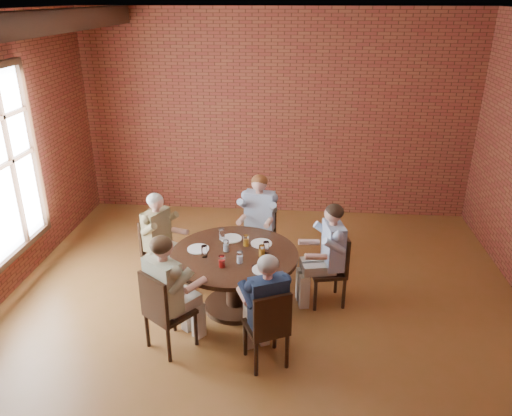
# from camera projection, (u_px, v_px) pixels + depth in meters

# --- Properties ---
(floor) EXTENTS (7.00, 7.00, 0.00)m
(floor) POSITION_uv_depth(u_px,v_px,m) (258.00, 329.00, 5.74)
(floor) COLOR brown
(floor) RESTS_ON ground
(ceiling) EXTENTS (7.00, 7.00, 0.00)m
(ceiling) POSITION_uv_depth(u_px,v_px,m) (259.00, 13.00, 4.40)
(ceiling) COLOR white
(ceiling) RESTS_ON wall_back
(wall_back) EXTENTS (7.00, 0.00, 7.00)m
(wall_back) POSITION_uv_depth(u_px,v_px,m) (277.00, 116.00, 8.28)
(wall_back) COLOR brown
(wall_back) RESTS_ON ground
(dining_table) EXTENTS (1.51, 1.51, 0.75)m
(dining_table) POSITION_uv_depth(u_px,v_px,m) (235.00, 270.00, 5.94)
(dining_table) COLOR black
(dining_table) RESTS_ON floor
(chair_a) EXTENTS (0.49, 0.49, 0.92)m
(chair_a) POSITION_uv_depth(u_px,v_px,m) (334.00, 266.00, 6.09)
(chair_a) COLOR black
(chair_a) RESTS_ON floor
(diner_a) EXTENTS (0.72, 0.63, 1.31)m
(diner_a) POSITION_uv_depth(u_px,v_px,m) (328.00, 255.00, 6.02)
(diner_a) COLOR #3B599B
(diner_a) RESTS_ON floor
(chair_b) EXTENTS (0.48, 0.48, 0.93)m
(chair_b) POSITION_uv_depth(u_px,v_px,m) (260.00, 229.00, 7.04)
(chair_b) COLOR black
(chair_b) RESTS_ON floor
(diner_b) EXTENTS (0.62, 0.72, 1.32)m
(diner_b) POSITION_uv_depth(u_px,v_px,m) (259.00, 221.00, 6.91)
(diner_b) COLOR #919FB8
(diner_b) RESTS_ON floor
(chair_c) EXTENTS (0.52, 0.52, 0.90)m
(chair_c) POSITION_uv_depth(u_px,v_px,m) (157.00, 248.00, 6.54)
(chair_c) COLOR black
(chair_c) RESTS_ON floor
(diner_c) EXTENTS (0.75, 0.70, 1.26)m
(diner_c) POSITION_uv_depth(u_px,v_px,m) (161.00, 240.00, 6.45)
(diner_c) COLOR brown
(diner_c) RESTS_ON floor
(chair_d) EXTENTS (0.60, 0.60, 0.94)m
(chair_d) POSITION_uv_depth(u_px,v_px,m) (163.00, 309.00, 5.23)
(chair_d) COLOR black
(chair_d) RESTS_ON floor
(diner_d) EXTENTS (0.82, 0.84, 1.34)m
(diner_d) POSITION_uv_depth(u_px,v_px,m) (169.00, 293.00, 5.22)
(diner_d) COLOR #BBAF93
(diner_d) RESTS_ON floor
(chair_e) EXTENTS (0.52, 0.52, 0.90)m
(chair_e) POSITION_uv_depth(u_px,v_px,m) (269.00, 326.00, 4.99)
(chair_e) COLOR black
(chair_e) RESTS_ON floor
(diner_e) EXTENTS (0.70, 0.75, 1.27)m
(diner_e) POSITION_uv_depth(u_px,v_px,m) (266.00, 310.00, 5.00)
(diner_e) COLOR #192948
(diner_e) RESTS_ON floor
(plate_a) EXTENTS (0.26, 0.26, 0.01)m
(plate_a) POSITION_uv_depth(u_px,v_px,m) (261.00, 243.00, 6.08)
(plate_a) COLOR white
(plate_a) RESTS_ON dining_table
(plate_b) EXTENTS (0.26, 0.26, 0.01)m
(plate_b) POSITION_uv_depth(u_px,v_px,m) (231.00, 238.00, 6.20)
(plate_b) COLOR white
(plate_b) RESTS_ON dining_table
(plate_c) EXTENTS (0.26, 0.26, 0.01)m
(plate_c) POSITION_uv_depth(u_px,v_px,m) (198.00, 249.00, 5.95)
(plate_c) COLOR white
(plate_c) RESTS_ON dining_table
(plate_d) EXTENTS (0.26, 0.26, 0.01)m
(plate_d) POSITION_uv_depth(u_px,v_px,m) (264.00, 270.00, 5.50)
(plate_d) COLOR white
(plate_d) RESTS_ON dining_table
(glass_a) EXTENTS (0.07, 0.07, 0.14)m
(glass_a) POSITION_uv_depth(u_px,v_px,m) (266.00, 247.00, 5.85)
(glass_a) COLOR white
(glass_a) RESTS_ON dining_table
(glass_b) EXTENTS (0.07, 0.07, 0.14)m
(glass_b) POSITION_uv_depth(u_px,v_px,m) (246.00, 240.00, 6.01)
(glass_b) COLOR white
(glass_b) RESTS_ON dining_table
(glass_c) EXTENTS (0.07, 0.07, 0.14)m
(glass_c) POSITION_uv_depth(u_px,v_px,m) (222.00, 235.00, 6.16)
(glass_c) COLOR white
(glass_c) RESTS_ON dining_table
(glass_d) EXTENTS (0.07, 0.07, 0.14)m
(glass_d) POSITION_uv_depth(u_px,v_px,m) (226.00, 246.00, 5.88)
(glass_d) COLOR white
(glass_d) RESTS_ON dining_table
(glass_e) EXTENTS (0.07, 0.07, 0.14)m
(glass_e) POSITION_uv_depth(u_px,v_px,m) (204.00, 251.00, 5.76)
(glass_e) COLOR white
(glass_e) RESTS_ON dining_table
(glass_f) EXTENTS (0.07, 0.07, 0.14)m
(glass_f) POSITION_uv_depth(u_px,v_px,m) (222.00, 262.00, 5.54)
(glass_f) COLOR white
(glass_f) RESTS_ON dining_table
(glass_g) EXTENTS (0.07, 0.07, 0.14)m
(glass_g) POSITION_uv_depth(u_px,v_px,m) (240.00, 257.00, 5.63)
(glass_g) COLOR white
(glass_g) RESTS_ON dining_table
(glass_h) EXTENTS (0.07, 0.07, 0.14)m
(glass_h) POSITION_uv_depth(u_px,v_px,m) (262.00, 251.00, 5.77)
(glass_h) COLOR white
(glass_h) RESTS_ON dining_table
(smartphone) EXTENTS (0.11, 0.14, 0.01)m
(smartphone) POSITION_uv_depth(u_px,v_px,m) (256.00, 268.00, 5.53)
(smartphone) COLOR black
(smartphone) RESTS_ON dining_table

